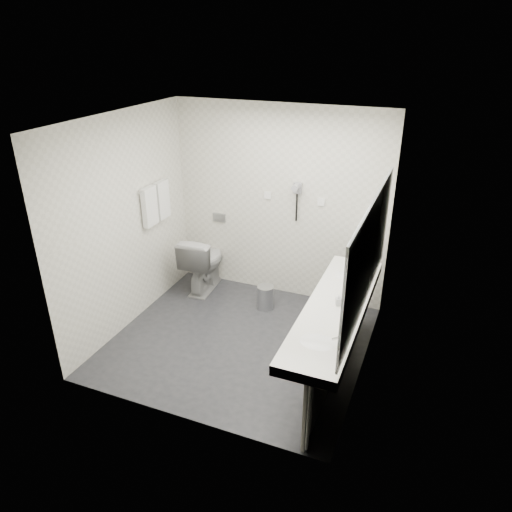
% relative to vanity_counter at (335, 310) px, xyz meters
% --- Properties ---
extents(floor, '(2.80, 2.80, 0.00)m').
position_rel_vanity_counter_xyz_m(floor, '(-1.12, 0.20, -0.80)').
color(floor, '#29292E').
rests_on(floor, ground).
extents(ceiling, '(2.80, 2.80, 0.00)m').
position_rel_vanity_counter_xyz_m(ceiling, '(-1.12, 0.20, 1.70)').
color(ceiling, white).
rests_on(ceiling, wall_back).
extents(wall_back, '(2.80, 0.00, 2.80)m').
position_rel_vanity_counter_xyz_m(wall_back, '(-1.12, 1.50, 0.45)').
color(wall_back, silver).
rests_on(wall_back, floor).
extents(wall_front, '(2.80, 0.00, 2.80)m').
position_rel_vanity_counter_xyz_m(wall_front, '(-1.12, -1.10, 0.45)').
color(wall_front, silver).
rests_on(wall_front, floor).
extents(wall_left, '(0.00, 2.60, 2.60)m').
position_rel_vanity_counter_xyz_m(wall_left, '(-2.52, 0.20, 0.45)').
color(wall_left, silver).
rests_on(wall_left, floor).
extents(wall_right, '(0.00, 2.60, 2.60)m').
position_rel_vanity_counter_xyz_m(wall_right, '(0.27, 0.20, 0.45)').
color(wall_right, silver).
rests_on(wall_right, floor).
extents(vanity_counter, '(0.55, 2.20, 0.10)m').
position_rel_vanity_counter_xyz_m(vanity_counter, '(0.00, 0.00, 0.00)').
color(vanity_counter, white).
rests_on(vanity_counter, floor).
extents(vanity_panel, '(0.03, 2.15, 0.75)m').
position_rel_vanity_counter_xyz_m(vanity_panel, '(0.02, 0.00, -0.42)').
color(vanity_panel, '#999891').
rests_on(vanity_panel, floor).
extents(vanity_post_near, '(0.06, 0.06, 0.75)m').
position_rel_vanity_counter_xyz_m(vanity_post_near, '(0.05, -1.04, -0.42)').
color(vanity_post_near, silver).
rests_on(vanity_post_near, floor).
extents(vanity_post_far, '(0.06, 0.06, 0.75)m').
position_rel_vanity_counter_xyz_m(vanity_post_far, '(0.05, 1.04, -0.42)').
color(vanity_post_far, silver).
rests_on(vanity_post_far, floor).
extents(mirror, '(0.02, 2.20, 1.05)m').
position_rel_vanity_counter_xyz_m(mirror, '(0.26, 0.00, 0.65)').
color(mirror, '#B2BCC6').
rests_on(mirror, wall_right).
extents(basin_near, '(0.40, 0.31, 0.05)m').
position_rel_vanity_counter_xyz_m(basin_near, '(0.00, -0.65, 0.04)').
color(basin_near, white).
rests_on(basin_near, vanity_counter).
extents(basin_far, '(0.40, 0.31, 0.05)m').
position_rel_vanity_counter_xyz_m(basin_far, '(0.00, 0.65, 0.04)').
color(basin_far, white).
rests_on(basin_far, vanity_counter).
extents(faucet_near, '(0.04, 0.04, 0.15)m').
position_rel_vanity_counter_xyz_m(faucet_near, '(0.19, -0.65, 0.12)').
color(faucet_near, silver).
rests_on(faucet_near, vanity_counter).
extents(faucet_far, '(0.04, 0.04, 0.15)m').
position_rel_vanity_counter_xyz_m(faucet_far, '(0.19, 0.65, 0.12)').
color(faucet_far, silver).
rests_on(faucet_far, vanity_counter).
extents(soap_bottle_a, '(0.07, 0.07, 0.11)m').
position_rel_vanity_counter_xyz_m(soap_bottle_a, '(0.02, 0.01, 0.11)').
color(soap_bottle_a, white).
rests_on(soap_bottle_a, vanity_counter).
extents(soap_bottle_c, '(0.05, 0.05, 0.12)m').
position_rel_vanity_counter_xyz_m(soap_bottle_c, '(0.10, -0.00, 0.11)').
color(soap_bottle_c, white).
rests_on(soap_bottle_c, vanity_counter).
extents(glass_left, '(0.07, 0.07, 0.10)m').
position_rel_vanity_counter_xyz_m(glass_left, '(0.11, 0.20, 0.10)').
color(glass_left, silver).
rests_on(glass_left, vanity_counter).
extents(toilet, '(0.50, 0.82, 0.80)m').
position_rel_vanity_counter_xyz_m(toilet, '(-2.08, 1.17, -0.40)').
color(toilet, white).
rests_on(toilet, floor).
extents(flush_plate, '(0.18, 0.02, 0.12)m').
position_rel_vanity_counter_xyz_m(flush_plate, '(-1.98, 1.49, 0.15)').
color(flush_plate, '#B2B5BA').
rests_on(flush_plate, wall_back).
extents(pedal_bin, '(0.25, 0.25, 0.30)m').
position_rel_vanity_counter_xyz_m(pedal_bin, '(-1.11, 1.00, -0.65)').
color(pedal_bin, '#B2B5BA').
rests_on(pedal_bin, floor).
extents(bin_lid, '(0.21, 0.21, 0.02)m').
position_rel_vanity_counter_xyz_m(bin_lid, '(-1.11, 1.00, -0.50)').
color(bin_lid, '#B2B5BA').
rests_on(bin_lid, pedal_bin).
extents(towel_rail, '(0.02, 0.62, 0.02)m').
position_rel_vanity_counter_xyz_m(towel_rail, '(-2.47, 0.75, 0.75)').
color(towel_rail, silver).
rests_on(towel_rail, wall_left).
extents(towel_near, '(0.07, 0.24, 0.48)m').
position_rel_vanity_counter_xyz_m(towel_near, '(-2.46, 0.61, 0.53)').
color(towel_near, white).
rests_on(towel_near, towel_rail).
extents(towel_far, '(0.07, 0.24, 0.48)m').
position_rel_vanity_counter_xyz_m(towel_far, '(-2.46, 0.89, 0.53)').
color(towel_far, white).
rests_on(towel_far, towel_rail).
extents(dryer_cradle, '(0.10, 0.04, 0.14)m').
position_rel_vanity_counter_xyz_m(dryer_cradle, '(-0.88, 1.47, 0.70)').
color(dryer_cradle, '#9B9A9F').
rests_on(dryer_cradle, wall_back).
extents(dryer_barrel, '(0.08, 0.14, 0.08)m').
position_rel_vanity_counter_xyz_m(dryer_barrel, '(-0.88, 1.40, 0.73)').
color(dryer_barrel, '#9B9A9F').
rests_on(dryer_barrel, dryer_cradle).
extents(dryer_cord, '(0.02, 0.02, 0.35)m').
position_rel_vanity_counter_xyz_m(dryer_cord, '(-0.88, 1.46, 0.45)').
color(dryer_cord, black).
rests_on(dryer_cord, dryer_cradle).
extents(switch_plate_a, '(0.09, 0.02, 0.09)m').
position_rel_vanity_counter_xyz_m(switch_plate_a, '(-1.27, 1.49, 0.55)').
color(switch_plate_a, white).
rests_on(switch_plate_a, wall_back).
extents(switch_plate_b, '(0.09, 0.02, 0.09)m').
position_rel_vanity_counter_xyz_m(switch_plate_b, '(-0.57, 1.49, 0.55)').
color(switch_plate_b, white).
rests_on(switch_plate_b, wall_back).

